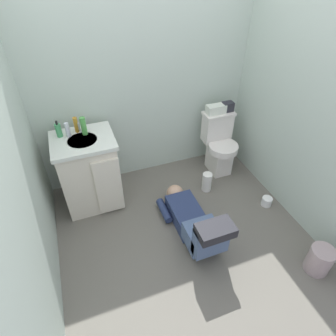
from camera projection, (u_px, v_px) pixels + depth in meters
ground_plane at (181, 233)px, 2.88m from camera, size 2.87×3.20×0.04m
wall_back at (143, 75)px, 2.94m from camera, size 2.53×0.08×2.40m
wall_left at (7, 165)px, 1.78m from camera, size 0.08×2.20×2.40m
wall_right at (317, 103)px, 2.44m from camera, size 0.08×2.20×2.40m
toilet at (219, 144)px, 3.43m from camera, size 0.36×0.46×0.75m
vanity_cabinet at (90, 171)px, 2.95m from camera, size 0.60×0.53×0.82m
faucet at (79, 127)px, 2.77m from camera, size 0.02×0.02×0.10m
person_plumber at (194, 222)px, 2.73m from camera, size 0.39×1.06×0.52m
tissue_box at (216, 109)px, 3.21m from camera, size 0.22×0.11×0.10m
toiletry_bag at (228, 107)px, 3.25m from camera, size 0.12×0.09×0.11m
soap_dispenser at (59, 130)px, 2.69m from camera, size 0.06×0.06×0.17m
bottle_clear at (68, 130)px, 2.69m from camera, size 0.04×0.04×0.14m
bottle_amber at (76, 125)px, 2.75m from camera, size 0.04×0.04×0.16m
bottle_green at (84, 126)px, 2.71m from camera, size 0.05×0.05×0.18m
trash_can at (319, 260)px, 2.46m from camera, size 0.21×0.21×0.27m
paper_towel_roll at (207, 182)px, 3.27m from camera, size 0.11×0.11×0.23m
toilet_paper_roll at (267, 201)px, 3.12m from camera, size 0.11×0.11×0.10m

